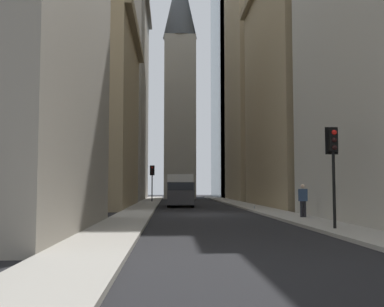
% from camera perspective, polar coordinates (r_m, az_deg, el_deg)
% --- Properties ---
extents(ground_plane, '(135.00, 135.00, 0.00)m').
position_cam_1_polar(ground_plane, '(29.25, 1.79, -7.64)').
color(ground_plane, black).
extents(sidewalk_right, '(90.00, 2.20, 0.14)m').
position_cam_1_polar(sidewalk_right, '(29.22, -7.11, -7.48)').
color(sidewalk_right, '#A8A399').
rests_on(sidewalk_right, ground_plane).
extents(sidewalk_left, '(90.00, 2.20, 0.14)m').
position_cam_1_polar(sidewalk_left, '(29.94, 10.48, -7.36)').
color(sidewalk_left, '#A8A399').
rests_on(sidewalk_left, ground_plane).
extents(building_left_far, '(19.48, 10.00, 31.01)m').
position_cam_1_polar(building_left_far, '(62.84, 9.20, 8.51)').
color(building_left_far, '#9E8966').
rests_on(building_left_far, ground_plane).
extents(building_left_midfar, '(16.72, 10.50, 23.24)m').
position_cam_1_polar(building_left_midfar, '(41.93, 15.44, 9.59)').
color(building_left_midfar, '#9E8966').
rests_on(building_left_midfar, ground_plane).
extents(building_right_midfar, '(15.96, 10.50, 18.48)m').
position_cam_1_polar(building_right_midfar, '(41.16, -14.45, 6.43)').
color(building_right_midfar, '#9E8966').
rests_on(building_right_midfar, ground_plane).
extents(building_right_far, '(18.73, 10.50, 30.07)m').
position_cam_1_polar(building_right_far, '(62.37, -10.51, 8.20)').
color(building_right_far, gray).
rests_on(building_right_far, ground_plane).
extents(glass_tower_distant, '(21.61, 14.00, 61.63)m').
position_cam_1_polar(glass_tower_distant, '(82.11, 8.15, 16.60)').
color(glass_tower_distant, '#8CA8B7').
rests_on(glass_tower_distant, ground_plane).
extents(church_spire, '(5.03, 5.03, 35.31)m').
position_cam_1_polar(church_spire, '(68.29, -1.53, 9.95)').
color(church_spire, '#B7B2A5').
rests_on(church_spire, ground_plane).
extents(delivery_truck, '(6.46, 2.25, 2.84)m').
position_cam_1_polar(delivery_truck, '(40.63, -1.52, -4.60)').
color(delivery_truck, silver).
rests_on(delivery_truck, ground_plane).
extents(sedan_white, '(4.30, 1.78, 1.42)m').
position_cam_1_polar(sedan_white, '(54.53, -1.87, -5.33)').
color(sedan_white, silver).
rests_on(sedan_white, ground_plane).
extents(traffic_light_foreground, '(0.43, 0.52, 4.02)m').
position_cam_1_polar(traffic_light_foreground, '(18.87, 17.29, 0.03)').
color(traffic_light_foreground, black).
rests_on(traffic_light_foreground, sidewalk_left).
extents(traffic_light_midblock, '(0.43, 0.52, 3.98)m').
position_cam_1_polar(traffic_light_midblock, '(50.55, -5.02, -2.69)').
color(traffic_light_midblock, black).
rests_on(traffic_light_midblock, sidewalk_right).
extents(pedestrian, '(0.26, 0.44, 1.77)m').
position_cam_1_polar(pedestrian, '(25.26, 13.74, -5.57)').
color(pedestrian, black).
rests_on(pedestrian, sidewalk_left).
extents(discarded_bottle, '(0.07, 0.07, 0.27)m').
position_cam_1_polar(discarded_bottle, '(33.98, 7.83, -6.70)').
color(discarded_bottle, '#999EA3').
rests_on(discarded_bottle, sidewalk_left).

